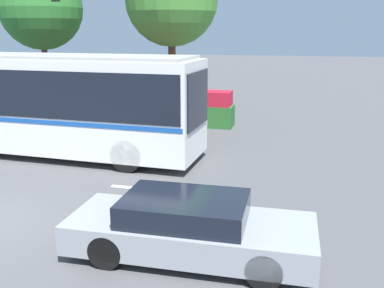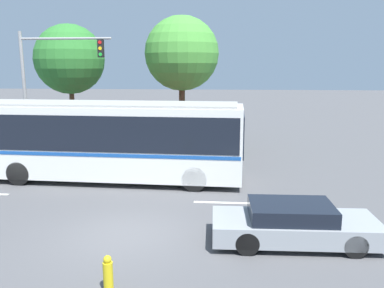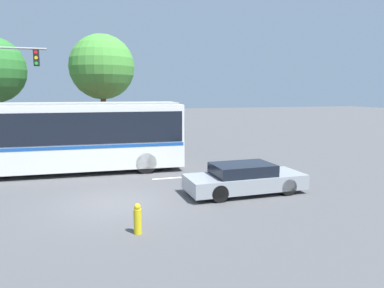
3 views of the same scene
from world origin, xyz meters
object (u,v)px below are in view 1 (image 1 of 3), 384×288
city_bus (33,98)px  street_tree_left (41,8)px  sedan_foreground (189,228)px  street_tree_centre (171,0)px

city_bus → street_tree_left: bearing=121.6°
sedan_foreground → street_tree_centre: size_ratio=0.59×
street_tree_left → sedan_foreground: bearing=-49.5°
city_bus → street_tree_centre: (2.43, 8.29, 3.68)m
city_bus → street_tree_centre: size_ratio=1.50×
street_tree_centre → city_bus: bearing=-106.4°
street_tree_left → street_tree_centre: size_ratio=0.94×
street_tree_left → city_bus: bearing=-60.3°
sedan_foreground → street_tree_left: (-11.48, 13.46, 4.69)m
city_bus → street_tree_centre: street_tree_centre is taller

